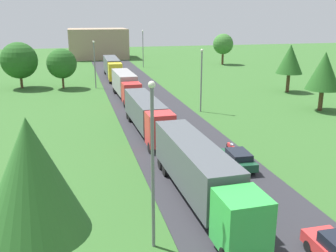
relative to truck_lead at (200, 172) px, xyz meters
name	(u,v)px	position (x,y,z in m)	size (l,w,h in m)	color
road	(178,139)	(2.19, 13.17, -2.19)	(10.00, 140.00, 0.06)	#2B2B30
lane_marking_centre	(189,151)	(2.19, 9.46, -2.16)	(0.16, 120.64, 0.01)	white
truck_lead	(200,172)	(0.00, 0.00, 0.00)	(2.86, 14.58, 3.77)	green
truck_second	(147,113)	(-0.41, 16.33, -0.11)	(2.80, 13.77, 3.52)	red
truck_third	(125,84)	(-0.25, 33.99, -0.06)	(2.80, 12.29, 3.73)	red
truck_fourth	(112,67)	(-0.15, 53.85, 0.02)	(2.70, 14.64, 3.79)	yellow
car_second	(238,159)	(4.94, 4.90, -1.40)	(2.06, 4.29, 1.43)	#19472D
motorcycle_courier	(231,147)	(5.85, 8.40, -1.68)	(0.28, 1.94, 0.91)	black
lamppost_lead	(153,160)	(-3.99, -4.22, 2.79)	(0.36, 0.36, 9.05)	slate
lamppost_second	(201,77)	(8.08, 23.73, 2.26)	(0.36, 0.36, 8.01)	slate
lamppost_third	(95,62)	(-4.06, 43.65, 2.23)	(0.36, 0.36, 7.96)	slate
lamppost_fourth	(143,47)	(8.70, 68.54, 2.55)	(0.36, 0.36, 8.58)	slate
tree_oak	(62,64)	(-9.45, 44.85, 1.98)	(4.99, 4.99, 6.70)	#513823
tree_maple	(19,60)	(-16.37, 46.79, 2.47)	(6.10, 6.10, 7.75)	#513823
tree_pine	(32,178)	(-9.41, -7.76, 3.89)	(4.29, 4.29, 8.53)	#513823
tree_elm	(223,44)	(29.10, 68.99, 2.81)	(5.04, 5.04, 7.57)	#513823
tree_ash	(290,59)	(26.02, 32.87, 3.04)	(4.19, 4.19, 7.61)	#513823
tree_lime	(324,71)	(23.50, 20.55, 2.94)	(4.41, 4.41, 7.62)	#513823
distant_building	(98,43)	(-0.32, 91.26, 1.92)	(16.29, 12.77, 8.28)	#9E846B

